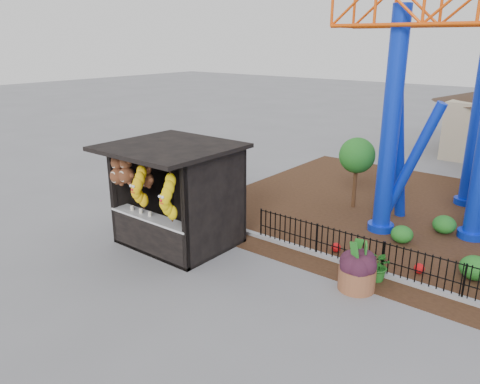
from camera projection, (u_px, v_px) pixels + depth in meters
The scene contains 8 objects.
ground at pixel (229, 287), 11.91m from camera, with size 120.00×120.00×0.00m, color slate.
mulch_bed at pixel (477, 230), 15.46m from camera, with size 18.00×12.00×0.02m, color #331E11.
curb at pixel (428, 288), 11.74m from camera, with size 18.00×0.18×0.12m, color gray.
prize_booth at pixel (170, 197), 13.89m from camera, with size 3.50×3.40×3.12m.
picket_fence at pixel (469, 284), 11.07m from camera, with size 12.20×0.06×1.00m, color black, non-canonical shape.
terracotta_planter at pixel (357, 278), 11.75m from camera, with size 0.93×0.93×0.58m, color brown.
planter_foliage at pixel (359, 256), 11.55m from camera, with size 0.70×0.70×0.64m, color #2F1320.
potted_plant at pixel (379, 265), 12.11m from camera, with size 0.78×0.68×0.87m, color #27591A.
Camera 1 is at (6.83, -8.07, 6.02)m, focal length 35.00 mm.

